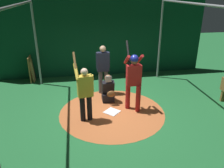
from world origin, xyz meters
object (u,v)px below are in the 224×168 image
home_plate (112,112)px  visitor (85,91)px  bat_rack (32,69)px  batter (133,77)px  umpire (103,67)px  catcher (108,91)px

home_plate → visitor: 1.27m
home_plate → bat_rack: (-3.29, -2.86, 0.48)m
visitor → bat_rack: bearing=-159.0°
batter → bat_rack: batter is taller
batter → home_plate: bearing=-84.1°
batter → visitor: batter is taller
umpire → visitor: (1.81, -0.74, -0.08)m
batter → visitor: (0.39, -1.49, -0.18)m
visitor → bat_rack: visitor is taller
batter → visitor: bearing=-75.3°
catcher → visitor: visitor is taller
umpire → bat_rack: bearing=-123.0°
umpire → visitor: visitor is taller
home_plate → visitor: (0.32, -0.82, 0.91)m
visitor → bat_rack: (-3.61, -2.04, -0.43)m
catcher → visitor: bearing=-37.0°
catcher → visitor: 1.46m
bat_rack → visitor: bearing=29.4°
catcher → visitor: size_ratio=0.49×
catcher → bat_rack: size_ratio=0.92×
bat_rack → catcher: bearing=48.4°
batter → catcher: (-0.69, -0.67, -0.72)m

